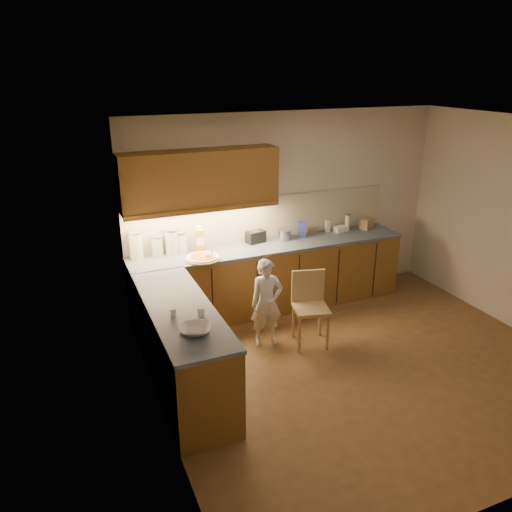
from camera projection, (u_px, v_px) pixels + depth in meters
name	position (u px, v px, depth m)	size (l,w,h in m)	color
room	(376.00, 221.00, 4.99)	(4.54, 4.50, 2.62)	brown
l_counter	(245.00, 297.00, 6.16)	(3.77, 2.62, 0.92)	brown
backsplash	(263.00, 218.00, 6.73)	(3.75, 0.02, 0.58)	beige
upper_cabinets	(200.00, 179.00, 6.04)	(1.95, 0.36, 0.73)	brown
pizza_on_board	(203.00, 258.00, 6.09)	(0.44, 0.44, 0.18)	tan
child	(267.00, 303.00, 5.84)	(0.39, 0.26, 1.07)	silver
wooden_chair	(310.00, 302.00, 5.90)	(0.48, 0.48, 0.88)	tan
mixing_bowl	(196.00, 330.00, 4.40)	(0.28, 0.28, 0.07)	silver
canister_a	(136.00, 245.00, 6.07)	(0.17, 0.17, 0.35)	silver
canister_b	(157.00, 245.00, 6.17)	(0.15, 0.15, 0.26)	beige
canister_c	(172.00, 241.00, 6.22)	(0.17, 0.17, 0.33)	beige
canister_d	(181.00, 242.00, 6.28)	(0.17, 0.17, 0.28)	white
oil_jug	(199.00, 240.00, 6.31)	(0.13, 0.10, 0.34)	#ADA322
toaster	(256.00, 237.00, 6.64)	(0.27, 0.19, 0.16)	black
steel_pot	(284.00, 235.00, 6.76)	(0.19, 0.19, 0.14)	#ADAEB2
blue_box	(302.00, 229.00, 6.86)	(0.11, 0.08, 0.22)	#3648A4
card_box_a	(312.00, 231.00, 7.00)	(0.13, 0.09, 0.09)	tan
white_bottle	(328.00, 226.00, 7.07)	(0.06, 0.06, 0.17)	white
flat_pack	(340.00, 229.00, 7.11)	(0.19, 0.13, 0.07)	white
tall_jar	(348.00, 222.00, 7.11)	(0.08, 0.08, 0.24)	silver
card_box_b	(366.00, 224.00, 7.22)	(0.19, 0.15, 0.15)	tan
dough_cloth	(195.00, 328.00, 4.48)	(0.26, 0.20, 0.02)	silver
spice_jar_a	(173.00, 312.00, 4.71)	(0.06, 0.06, 0.07)	white
spice_jar_b	(201.00, 312.00, 4.69)	(0.07, 0.07, 0.09)	white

